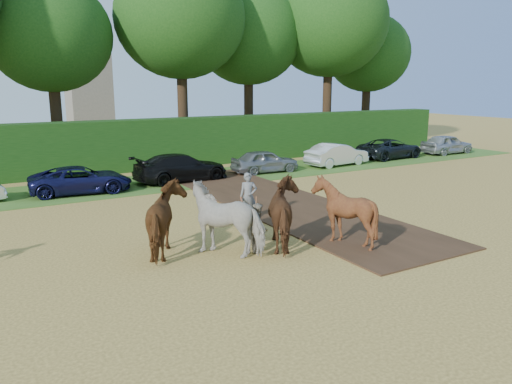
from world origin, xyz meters
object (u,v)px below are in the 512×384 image
parked_cars (233,164)px  plough_team (259,215)px  church (83,10)px  spectator_near (258,227)px

parked_cars → plough_team: bearing=-114.1°
plough_team → church: church is taller
plough_team → church: size_ratio=0.28×
spectator_near → parked_cars: spectator_near is taller
spectator_near → plough_team: plough_team is taller
plough_team → parked_cars: plough_team is taller
parked_cars → spectator_near: bearing=-114.4°
parked_cars → church: size_ratio=1.51×
spectator_near → church: bearing=15.4°
spectator_near → plough_team: 0.42m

